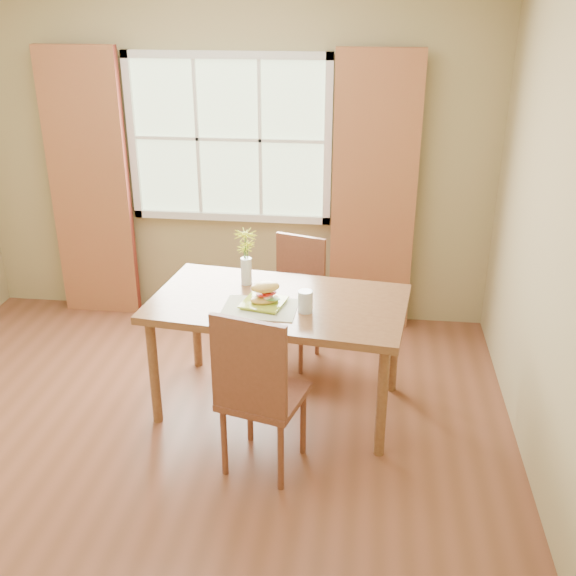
# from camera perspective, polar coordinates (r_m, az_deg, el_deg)

# --- Properties ---
(room) EXTENTS (4.24, 3.84, 2.74)m
(room) POSITION_cam_1_polar(r_m,az_deg,el_deg) (3.71, -10.77, 4.32)
(room) COLOR brown
(room) RESTS_ON ground
(window) EXTENTS (1.62, 0.06, 1.32)m
(window) POSITION_cam_1_polar(r_m,az_deg,el_deg) (5.42, -5.02, 12.44)
(window) COLOR #A6BD8F
(window) RESTS_ON room
(curtain_left) EXTENTS (0.65, 0.08, 2.20)m
(curtain_left) POSITION_cam_1_polar(r_m,az_deg,el_deg) (5.78, -16.42, 8.19)
(curtain_left) COLOR maroon
(curtain_left) RESTS_ON room
(curtain_right) EXTENTS (0.65, 0.08, 2.20)m
(curtain_right) POSITION_cam_1_polar(r_m,az_deg,el_deg) (5.32, 7.27, 7.66)
(curtain_right) COLOR maroon
(curtain_right) RESTS_ON room
(dining_table) EXTENTS (1.69, 1.08, 0.78)m
(dining_table) POSITION_cam_1_polar(r_m,az_deg,el_deg) (4.28, -0.81, -2.01)
(dining_table) COLOR brown
(dining_table) RESTS_ON room
(chair_near) EXTENTS (0.53, 0.53, 1.03)m
(chair_near) POSITION_cam_1_polar(r_m,az_deg,el_deg) (3.74, -2.63, -8.50)
(chair_near) COLOR brown
(chair_near) RESTS_ON room
(chair_far) EXTENTS (0.49, 0.49, 0.93)m
(chair_far) POSITION_cam_1_polar(r_m,az_deg,el_deg) (4.99, 0.56, -0.50)
(chair_far) COLOR brown
(chair_far) RESTS_ON room
(placemat) EXTENTS (0.46, 0.34, 0.01)m
(placemat) POSITION_cam_1_polar(r_m,az_deg,el_deg) (4.14, -2.40, -1.72)
(placemat) COLOR beige
(placemat) RESTS_ON dining_table
(plate) EXTENTS (0.29, 0.29, 0.01)m
(plate) POSITION_cam_1_polar(r_m,az_deg,el_deg) (4.17, -2.08, -1.34)
(plate) COLOR #A0B72D
(plate) RESTS_ON placemat
(croissant_sandwich) EXTENTS (0.22, 0.19, 0.14)m
(croissant_sandwich) POSITION_cam_1_polar(r_m,az_deg,el_deg) (4.14, -1.95, -0.42)
(croissant_sandwich) COLOR gold
(croissant_sandwich) RESTS_ON plate
(water_glass) EXTENTS (0.09, 0.09, 0.14)m
(water_glass) POSITION_cam_1_polar(r_m,az_deg,el_deg) (4.07, 1.48, -1.18)
(water_glass) COLOR silver
(water_glass) RESTS_ON dining_table
(flower_vase) EXTENTS (0.15, 0.15, 0.37)m
(flower_vase) POSITION_cam_1_polar(r_m,az_deg,el_deg) (4.41, -3.59, 3.05)
(flower_vase) COLOR silver
(flower_vase) RESTS_ON dining_table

